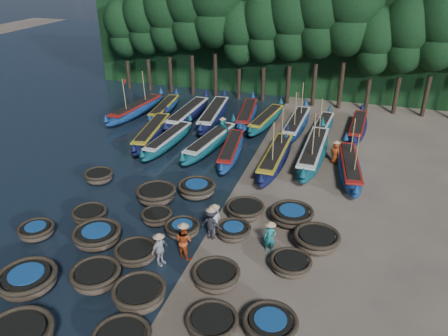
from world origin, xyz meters
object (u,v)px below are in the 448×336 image
(long_boat_3, at_px, (169,140))
(fisherman_1, at_px, (270,236))
(coracle_9, at_px, (270,325))
(fisherman_6, at_px, (336,151))
(coracle_18, at_px, (233,231))
(long_boat_9, at_px, (136,109))
(long_boat_8, at_px, (350,167))
(fisherman_5, at_px, (223,129))
(coracle_22, at_px, (197,189))
(coracle_24, at_px, (292,215))
(long_boat_17, at_px, (358,127))
(long_boat_4, at_px, (210,142))
(fisherman_0, at_px, (215,218))
(coracle_8, at_px, (212,323))
(long_boat_7, at_px, (313,152))
(coracle_23, at_px, (245,210))
(long_boat_11, at_px, (188,114))
(coracle_7, at_px, (139,294))
(coracle_17, at_px, (182,229))
(long_boat_16, at_px, (321,128))
(coracle_19, at_px, (317,240))
(coracle_12, at_px, (136,253))
(long_boat_10, at_px, (164,109))
(long_boat_6, at_px, (275,157))
(fisherman_4, at_px, (160,248))
(long_boat_14, at_px, (266,119))
(long_boat_2, at_px, (152,132))
(long_boat_5, at_px, (231,150))
(fisherman_2, at_px, (184,240))
(long_boat_12, at_px, (214,114))
(long_boat_13, at_px, (247,114))
(coracle_5, at_px, (28,280))
(coracle_11, at_px, (97,236))
(coracle_21, at_px, (156,194))
(coracle_16, at_px, (157,217))
(fisherman_3, at_px, (211,223))
(coracle_10, at_px, (36,231))

(long_boat_3, relative_size, fisherman_1, 4.30)
(fisherman_1, bearing_deg, coracle_9, -86.22)
(fisherman_6, bearing_deg, coracle_18, -72.67)
(long_boat_9, relative_size, fisherman_1, 4.74)
(long_boat_8, relative_size, fisherman_5, 4.14)
(coracle_22, distance_m, coracle_24, 5.69)
(coracle_9, xyz_separation_m, long_boat_17, (2.24, 21.22, 0.08))
(long_boat_4, height_order, fisherman_0, fisherman_0)
(coracle_8, bearing_deg, long_boat_7, 84.03)
(fisherman_1, bearing_deg, fisherman_6, 70.05)
(coracle_23, relative_size, long_boat_11, 0.25)
(coracle_7, height_order, coracle_17, coracle_7)
(coracle_23, xyz_separation_m, long_boat_16, (2.54, 12.81, 0.10))
(coracle_19, bearing_deg, coracle_12, -156.05)
(long_boat_10, height_order, fisherman_1, fisherman_1)
(long_boat_6, height_order, fisherman_4, long_boat_6)
(long_boat_14, bearing_deg, long_boat_2, -136.67)
(long_boat_5, height_order, fisherman_0, fisherman_0)
(coracle_12, distance_m, fisherman_2, 2.22)
(coracle_19, distance_m, fisherman_6, 9.63)
(coracle_12, height_order, long_boat_14, long_boat_14)
(long_boat_12, relative_size, fisherman_1, 5.11)
(coracle_9, relative_size, long_boat_5, 0.33)
(long_boat_2, bearing_deg, long_boat_10, 96.69)
(long_boat_12, relative_size, long_boat_13, 1.13)
(long_boat_4, bearing_deg, fisherman_0, -61.71)
(long_boat_10, distance_m, fisherman_4, 20.04)
(coracle_17, height_order, fisherman_6, fisherman_6)
(coracle_19, relative_size, coracle_23, 0.99)
(coracle_5, distance_m, long_boat_13, 22.27)
(coracle_11, height_order, fisherman_2, fisherman_2)
(long_boat_12, bearing_deg, coracle_21, -91.09)
(coracle_8, height_order, long_boat_4, long_boat_4)
(coracle_11, xyz_separation_m, coracle_12, (2.35, -0.55, -0.06))
(coracle_9, distance_m, long_boat_4, 16.71)
(long_boat_3, bearing_deg, coracle_21, -67.35)
(coracle_16, bearing_deg, coracle_8, -49.57)
(fisherman_3, bearing_deg, fisherman_0, -85.74)
(long_boat_12, xyz_separation_m, long_boat_14, (4.31, 0.41, -0.10))
(long_boat_10, xyz_separation_m, long_boat_11, (2.51, -0.94, 0.09))
(long_boat_6, height_order, long_boat_10, long_boat_6)
(fisherman_2, bearing_deg, coracle_22, -55.72)
(coracle_9, height_order, coracle_18, coracle_9)
(fisherman_3, bearing_deg, coracle_8, 114.69)
(coracle_10, xyz_separation_m, coracle_12, (5.46, -0.13, 0.03))
(fisherman_1, bearing_deg, coracle_16, 165.53)
(coracle_11, distance_m, long_boat_13, 18.59)
(coracle_23, bearing_deg, coracle_11, -143.74)
(long_boat_5, bearing_deg, fisherman_1, -70.81)
(coracle_21, distance_m, fisherman_0, 4.45)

